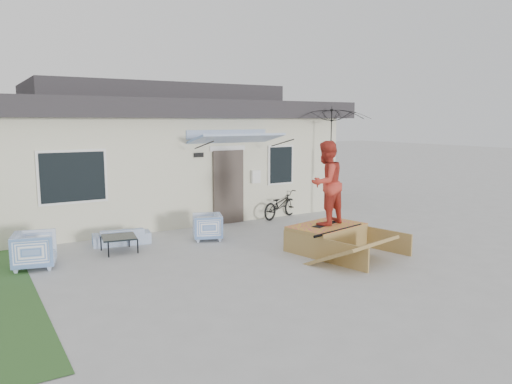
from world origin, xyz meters
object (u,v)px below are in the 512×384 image
patio_umbrella (331,160)px  skateboard (325,224)px  skater (326,181)px  skate_ramp (327,237)px  bicycle (280,201)px  loveseat (122,233)px  coffee_table (119,244)px  armchair_right (207,225)px  armchair_left (34,248)px

patio_umbrella → skateboard: size_ratio=3.38×
patio_umbrella → skateboard: 4.12m
skater → skate_ramp: bearing=87.9°
bicycle → patio_umbrella: patio_umbrella is taller
loveseat → coffee_table: 0.71m
patio_umbrella → loveseat: bearing=-179.3°
armchair_right → bicycle: bicycle is taller
coffee_table → skateboard: skateboard is taller
skateboard → skater: skater is taller
loveseat → skate_ramp: bearing=153.1°
loveseat → patio_umbrella: 6.69m
skateboard → armchair_right: bearing=110.7°
bicycle → skate_ramp: size_ratio=0.71×
coffee_table → skater: skater is taller
armchair_left → bicycle: (7.02, 1.57, 0.11)m
loveseat → armchair_left: armchair_left is taller
armchair_left → armchair_right: 3.98m
armchair_left → coffee_table: 1.81m
coffee_table → skate_ramp: (4.14, -2.25, 0.10)m
skateboard → skate_ramp: bearing=-98.3°
armchair_left → bicycle: 7.20m
skateboard → armchair_left: bearing=141.4°
bicycle → skate_ramp: bearing=142.2°
armchair_left → skater: (5.90, -1.90, 1.16)m
bicycle → skate_ramp: (-1.11, -3.53, -0.23)m
armchair_right → bicycle: 3.31m
coffee_table → armchair_left: bearing=-170.6°
armchair_right → skater: skater is taller
armchair_left → loveseat: bearing=-51.2°
armchair_right → skate_ramp: (1.95, -2.25, -0.08)m
bicycle → skateboard: bicycle is taller
patio_umbrella → skateboard: (-2.64, -2.94, -1.17)m
loveseat → bicycle: bearing=-163.1°
armchair_right → patio_umbrella: size_ratio=0.25×
loveseat → skateboard: skateboard is taller
bicycle → skater: skater is taller
armchair_left → skater: size_ratio=0.42×
armchair_left → bicycle: bicycle is taller
loveseat → patio_umbrella: size_ratio=0.47×
coffee_table → skater: size_ratio=0.38×
coffee_table → skateboard: size_ratio=0.85×
loveseat → bicycle: 5.05m
armchair_left → skate_ramp: armchair_left is taller
skater → patio_umbrella: bearing=-146.5°
skateboard → skater: (0.00, 0.00, 0.98)m
armchair_right → skater: 3.17m
bicycle → skater: (-1.12, -3.47, 1.06)m
loveseat → armchair_left: 2.24m
armchair_left → patio_umbrella: patio_umbrella is taller
coffee_table → armchair_right: bearing=0.0°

